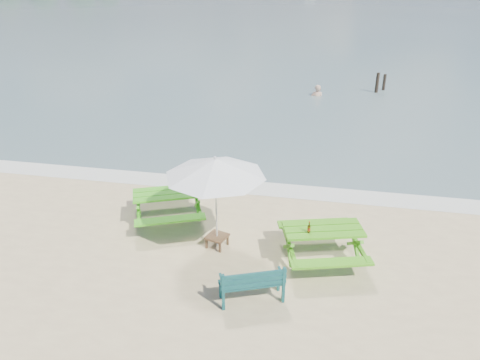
% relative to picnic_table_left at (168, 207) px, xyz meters
% --- Properties ---
extents(foam_strip, '(22.00, 0.90, 0.01)m').
position_rel_picnic_table_left_xyz_m(foam_strip, '(1.90, 2.28, -0.38)').
color(foam_strip, silver).
rests_on(foam_strip, ground).
extents(picnic_table_left, '(2.30, 2.41, 0.81)m').
position_rel_picnic_table_left_xyz_m(picnic_table_left, '(0.00, 0.00, 0.00)').
color(picnic_table_left, green).
rests_on(picnic_table_left, ground).
extents(picnic_table_right, '(2.18, 2.31, 0.82)m').
position_rel_picnic_table_left_xyz_m(picnic_table_right, '(3.93, -1.02, 0.00)').
color(picnic_table_right, '#449A17').
rests_on(picnic_table_right, ground).
extents(park_bench, '(1.34, 0.87, 0.79)m').
position_rel_picnic_table_left_xyz_m(park_bench, '(2.63, -2.67, -0.15)').
color(park_bench, '#0F3E3F').
rests_on(park_bench, ground).
extents(side_table, '(0.57, 0.57, 0.29)m').
position_rel_picnic_table_left_xyz_m(side_table, '(1.51, -0.95, -0.24)').
color(side_table, brown).
rests_on(side_table, ground).
extents(patio_umbrella, '(2.84, 2.84, 2.24)m').
position_rel_picnic_table_left_xyz_m(patio_umbrella, '(1.51, -0.95, 1.65)').
color(patio_umbrella, silver).
rests_on(patio_umbrella, ground).
extents(beer_bottle, '(0.07, 0.07, 0.26)m').
position_rel_picnic_table_left_xyz_m(beer_bottle, '(3.63, -1.25, 0.52)').
color(beer_bottle, brown).
rests_on(beer_bottle, picnic_table_right).
extents(swimmer, '(0.69, 0.52, 1.73)m').
position_rel_picnic_table_left_xyz_m(swimmer, '(3.21, 13.11, -0.71)').
color(swimmer, tan).
rests_on(swimmer, ground).
extents(mooring_pilings, '(0.56, 0.76, 1.20)m').
position_rel_picnic_table_left_xyz_m(mooring_pilings, '(6.29, 14.52, -0.03)').
color(mooring_pilings, black).
rests_on(mooring_pilings, ground).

